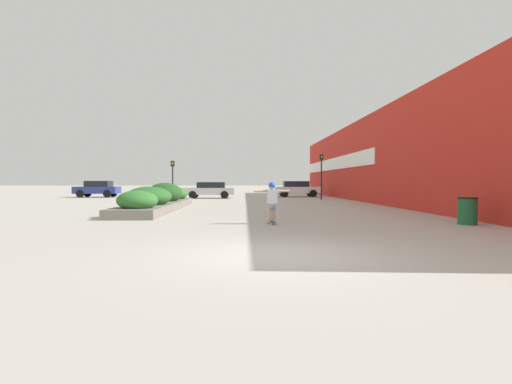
{
  "coord_description": "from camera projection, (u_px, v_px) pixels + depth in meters",
  "views": [
    {
      "loc": [
        -0.64,
        -7.95,
        1.47
      ],
      "look_at": [
        0.11,
        17.56,
        0.81
      ],
      "focal_mm": 28.0,
      "sensor_mm": 36.0,
      "label": 1
    }
  ],
  "objects": [
    {
      "name": "car_center_right",
      "position": [
        210.0,
        190.0,
        35.58
      ],
      "size": [
        4.45,
        2.02,
        1.44
      ],
      "rotation": [
        0.0,
        0.0,
        1.57
      ],
      "color": "#BCBCC1",
      "rests_on": "ground_plane"
    },
    {
      "name": "ground_plane",
      "position": [
        276.0,
        255.0,
        8.0
      ],
      "size": [
        300.0,
        300.0,
        0.0
      ],
      "primitive_type": "plane",
      "color": "#ADA89E"
    },
    {
      "name": "car_leftmost",
      "position": [
        98.0,
        189.0,
        37.92
      ],
      "size": [
        4.02,
        1.98,
        1.56
      ],
      "rotation": [
        0.0,
        0.0,
        1.57
      ],
      "color": "navy",
      "rests_on": "ground_plane"
    },
    {
      "name": "traffic_light_right",
      "position": [
        321.0,
        169.0,
        32.94
      ],
      "size": [
        0.28,
        0.3,
        3.74
      ],
      "color": "black",
      "rests_on": "ground_plane"
    },
    {
      "name": "car_center_left",
      "position": [
        429.0,
        189.0,
        36.43
      ],
      "size": [
        4.32,
        2.03,
        1.52
      ],
      "rotation": [
        0.0,
        0.0,
        -1.57
      ],
      "color": "maroon",
      "rests_on": "ground_plane"
    },
    {
      "name": "skateboard",
      "position": [
        272.0,
        222.0,
        13.87
      ],
      "size": [
        0.29,
        0.67,
        0.09
      ],
      "rotation": [
        0.0,
        0.0,
        0.18
      ],
      "color": "navy",
      "rests_on": "ground_plane"
    },
    {
      "name": "planter_box",
      "position": [
        159.0,
        199.0,
        20.83
      ],
      "size": [
        2.17,
        11.35,
        1.41
      ],
      "color": "slate",
      "rests_on": "ground_plane"
    },
    {
      "name": "building_wall_right",
      "position": [
        365.0,
        160.0,
        29.25
      ],
      "size": [
        0.67,
        46.15,
        6.12
      ],
      "color": "red",
      "rests_on": "ground_plane"
    },
    {
      "name": "traffic_light_left",
      "position": [
        173.0,
        173.0,
        32.23
      ],
      "size": [
        0.28,
        0.3,
        3.16
      ],
      "color": "black",
      "rests_on": "ground_plane"
    },
    {
      "name": "trash_bin",
      "position": [
        467.0,
        211.0,
        13.69
      ],
      "size": [
        0.65,
        0.65,
        0.93
      ],
      "color": "#1E5B33",
      "rests_on": "ground_plane"
    },
    {
      "name": "car_rightmost",
      "position": [
        297.0,
        188.0,
        38.9
      ],
      "size": [
        4.42,
        2.03,
        1.53
      ],
      "rotation": [
        0.0,
        0.0,
        -1.57
      ],
      "color": "silver",
      "rests_on": "ground_plane"
    },
    {
      "name": "skateboarder",
      "position": [
        272.0,
        198.0,
        13.85
      ],
      "size": [
        1.28,
        0.31,
        1.37
      ],
      "rotation": [
        0.0,
        0.0,
        0.18
      ],
      "color": "tan",
      "rests_on": "skateboard"
    }
  ]
}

